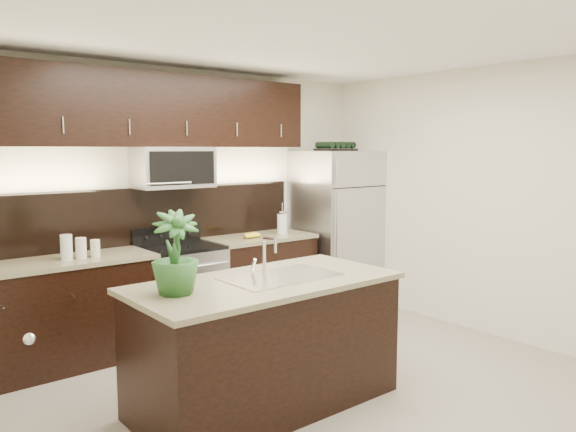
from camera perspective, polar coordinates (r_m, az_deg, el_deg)
The scene contains 12 objects.
ground at distance 4.69m, azimuth 2.50°, elevation -16.83°, with size 4.50×4.50×0.00m, color gray.
room_walls at distance 4.20m, azimuth 1.83°, elevation 4.29°, with size 4.52×4.02×2.71m.
counter_run at distance 5.63m, azimuth -12.66°, elevation -7.84°, with size 3.51×0.65×0.94m.
upper_fixtures at distance 5.60m, azimuth -13.54°, elevation 9.29°, with size 3.49×0.40×1.66m.
island at distance 4.22m, azimuth -2.33°, elevation -12.70°, with size 1.96×0.96×0.94m.
sink_faucet at distance 4.18m, azimuth -0.79°, elevation -5.97°, with size 0.84×0.50×0.28m.
refrigerator at distance 6.78m, azimuth 4.79°, elevation -1.27°, with size 0.90×0.81×1.86m, color #B2B2B7.
wine_rack at distance 6.71m, azimuth 4.87°, elevation 7.02°, with size 0.46×0.28×0.11m.
plant at distance 3.71m, azimuth -11.39°, elevation -3.68°, with size 0.31×0.31×0.55m, color #235321.
canisters at distance 5.16m, azimuth -20.60°, elevation -3.04°, with size 0.32×0.13×0.22m.
french_press at distance 6.25m, azimuth -0.59°, elevation -0.67°, with size 0.12×0.12×0.34m.
bananas at distance 5.94m, azimuth -4.22°, elevation -2.01°, with size 0.20×0.15×0.06m, color yellow.
Camera 1 is at (-2.86, -3.21, 1.88)m, focal length 35.00 mm.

